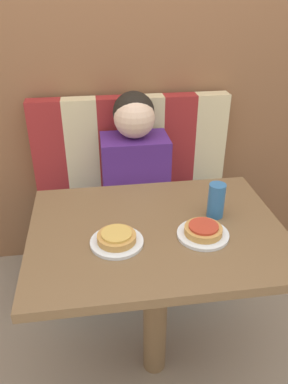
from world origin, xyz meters
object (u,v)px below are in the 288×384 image
object	(u,v)px
plate_left	(117,242)
drinking_cup	(216,200)
plate_right	(203,234)
pizza_left	(117,237)
pizza_right	(203,230)
person	(135,154)

from	to	relation	value
plate_left	drinking_cup	bearing A→B (deg)	17.44
drinking_cup	plate_right	bearing A→B (deg)	-124.03
pizza_left	pizza_right	xyz separation A→B (m)	(0.30, 0.00, 0.00)
plate_right	pizza_right	xyz separation A→B (m)	(0.00, 0.00, 0.02)
plate_right	person	bearing A→B (deg)	101.79
plate_right	pizza_right	size ratio (longest dim) A/B	1.37
pizza_right	person	bearing A→B (deg)	101.79
pizza_right	plate_right	bearing A→B (deg)	0.00
person	plate_right	bearing A→B (deg)	-78.21
plate_left	plate_right	xyz separation A→B (m)	(0.30, 0.00, 0.00)
pizza_left	plate_right	bearing A→B (deg)	0.00
plate_right	pizza_right	distance (m)	0.02
drinking_cup	plate_left	bearing A→B (deg)	-162.56
plate_right	drinking_cup	size ratio (longest dim) A/B	1.36
pizza_right	drinking_cup	world-z (taller)	drinking_cup
plate_left	drinking_cup	world-z (taller)	drinking_cup
plate_right	drinking_cup	xyz separation A→B (m)	(0.08, 0.12, 0.06)
plate_left	drinking_cup	distance (m)	0.40
plate_left	drinking_cup	xyz separation A→B (m)	(0.38, 0.12, 0.06)
pizza_right	pizza_left	bearing A→B (deg)	180.00
plate_right	drinking_cup	world-z (taller)	drinking_cup
plate_left	pizza_right	size ratio (longest dim) A/B	1.37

